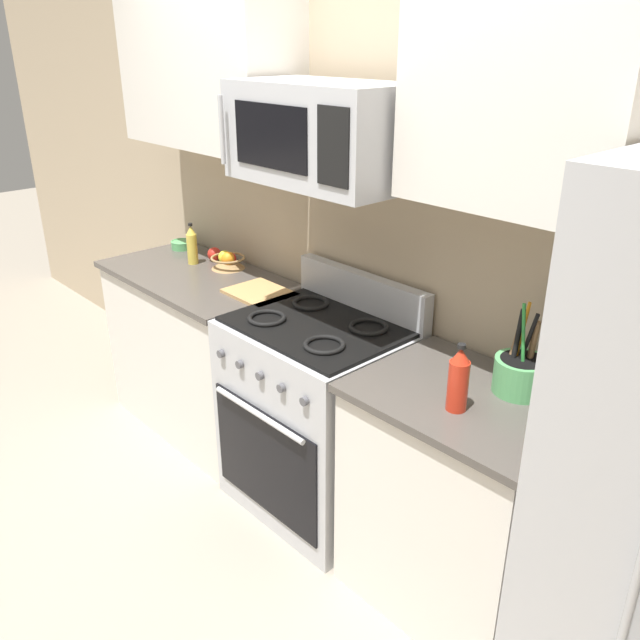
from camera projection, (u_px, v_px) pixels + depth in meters
The scene contains 15 objects.
ground_plane at pixel (196, 571), 2.73m from camera, with size 16.00×16.00×0.00m, color gray.
wall_back at pixel (379, 223), 2.88m from camera, with size 8.00×0.10×2.60m, color tan.
counter_left at pixel (202, 351), 3.62m from camera, with size 1.11×0.61×0.91m.
range_oven at pixel (317, 414), 2.98m from camera, with size 0.76×0.65×1.09m.
counter_right at pixel (457, 499), 2.46m from camera, with size 0.78×0.61×0.91m.
microwave at pixel (322, 133), 2.50m from camera, with size 0.75×0.44×0.38m.
upper_cabinets_left at pixel (206, 68), 3.13m from camera, with size 1.10×0.34×0.74m.
upper_cabinets_right at pixel (530, 87), 1.97m from camera, with size 0.77×0.34×0.74m.
utensil_crock at pixel (521, 373), 2.27m from camera, with size 0.19×0.19×0.33m.
fruit_basket at pixel (228, 261), 3.50m from camera, with size 0.19×0.19×0.09m.
apple_loose at pixel (214, 254), 3.62m from camera, with size 0.08×0.08×0.08m, color red.
cutting_board at pixel (260, 293), 3.15m from camera, with size 0.32×0.25×0.02m, color tan.
bottle_hot_sauce at pixel (458, 380), 2.15m from camera, with size 0.07×0.07×0.24m.
bottle_oil at pixel (192, 245), 3.55m from camera, with size 0.06×0.06×0.23m.
prep_bowl at pixel (182, 244), 3.83m from camera, with size 0.13×0.13×0.05m.
Camera 1 is at (1.88, -1.03, 2.06)m, focal length 36.64 mm.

